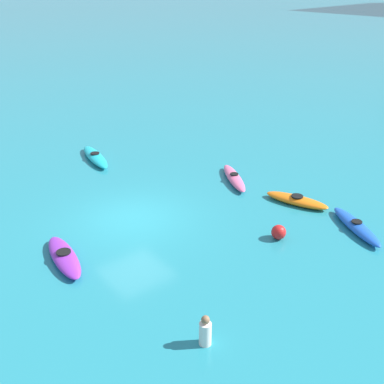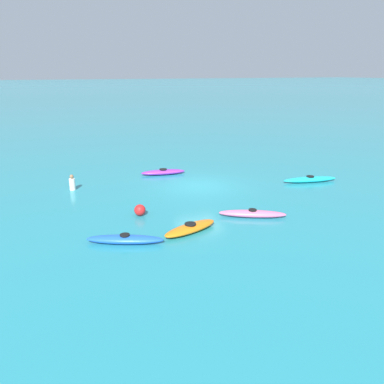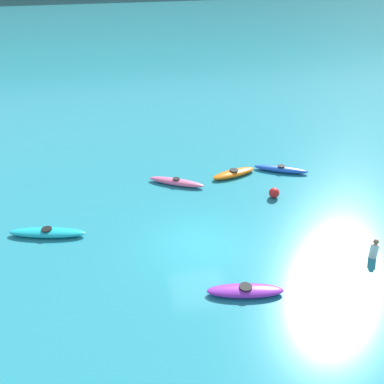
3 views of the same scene
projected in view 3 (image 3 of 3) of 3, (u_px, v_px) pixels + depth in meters
ground_plane at (199, 244)px, 18.78m from camera, size 600.00×600.00×0.00m
kayak_cyan at (47, 233)px, 19.26m from camera, size 3.42×1.39×0.37m
kayak_orange at (234, 173)px, 24.20m from camera, size 2.73×1.50×0.37m
kayak_pink at (176, 182)px, 23.33m from camera, size 2.94×1.96×0.37m
kayak_blue at (281, 169)px, 24.65m from camera, size 2.96×1.83×0.37m
kayak_purple at (245, 291)px, 16.05m from camera, size 2.90×1.21×0.37m
buoy_red at (274, 193)px, 22.11m from camera, size 0.52×0.52×0.52m
person_near_shore at (374, 249)px, 17.84m from camera, size 0.45×0.45×0.88m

